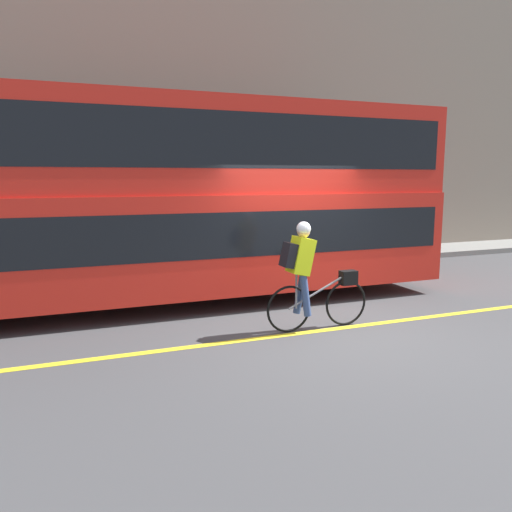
% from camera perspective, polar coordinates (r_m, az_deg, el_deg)
% --- Properties ---
extents(ground_plane, '(80.00, 80.00, 0.00)m').
position_cam_1_polar(ground_plane, '(7.83, 8.08, -8.15)').
color(ground_plane, '#424244').
extents(road_center_line, '(50.00, 0.14, 0.01)m').
position_cam_1_polar(road_center_line, '(7.76, 8.41, -8.30)').
color(road_center_line, yellow).
rests_on(road_center_line, ground_plane).
extents(sidewalk_curb, '(60.00, 1.67, 0.15)m').
position_cam_1_polar(sidewalk_curb, '(12.85, -4.28, -1.00)').
color(sidewalk_curb, gray).
rests_on(sidewalk_curb, ground_plane).
extents(building_facade, '(60.00, 0.30, 8.75)m').
position_cam_1_polar(building_facade, '(13.75, -5.77, 17.63)').
color(building_facade, gray).
rests_on(building_facade, ground_plane).
extents(bus, '(10.11, 2.48, 3.62)m').
position_cam_1_polar(bus, '(9.16, -9.53, 7.07)').
color(bus, black).
rests_on(bus, ground_plane).
extents(cyclist_on_bike, '(1.69, 0.32, 1.66)m').
position_cam_1_polar(cyclist_on_bike, '(7.49, 6.00, -1.89)').
color(cyclist_on_bike, black).
rests_on(cyclist_on_bike, ground_plane).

